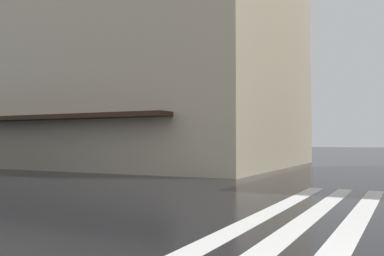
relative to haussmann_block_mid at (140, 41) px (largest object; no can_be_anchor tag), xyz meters
name	(u,v)px	position (x,y,z in m)	size (l,w,h in m)	color
zebra_crossing	(354,223)	(-16.78, -16.63, -9.07)	(13.00, 4.50, 0.01)	silver
haussmann_block_mid	(140,41)	(0.00, 0.00, 0.00)	(17.77, 21.45, 18.53)	beige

